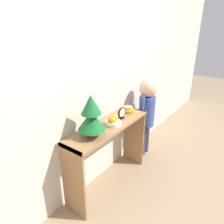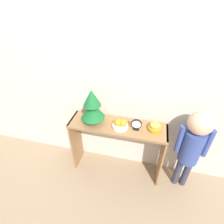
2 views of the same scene
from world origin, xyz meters
The scene contains 8 objects.
ground_plane centered at (0.00, 0.00, 0.00)m, with size 12.00×12.00×0.00m, color #997F60.
back_wall centered at (0.00, 0.37, 1.25)m, with size 7.00×0.05×2.50m, color beige.
console_table centered at (0.00, 0.16, 0.60)m, with size 1.13×0.33×0.79m.
mini_tree centered at (-0.28, 0.14, 1.01)m, with size 0.27×0.27×0.43m.
fruit_bowl centered at (0.04, 0.13, 0.83)m, with size 0.18×0.18×0.11m.
singing_bowl centered at (0.42, 0.17, 0.82)m, with size 0.15×0.15×0.07m.
desk_clock centered at (0.22, 0.14, 0.86)m, with size 0.12×0.04×0.14m.
child_figure centered at (0.83, 0.13, 0.73)m, with size 0.34×0.24×1.12m.
Camera 1 is at (-1.65, -1.11, 1.86)m, focal length 35.00 mm.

